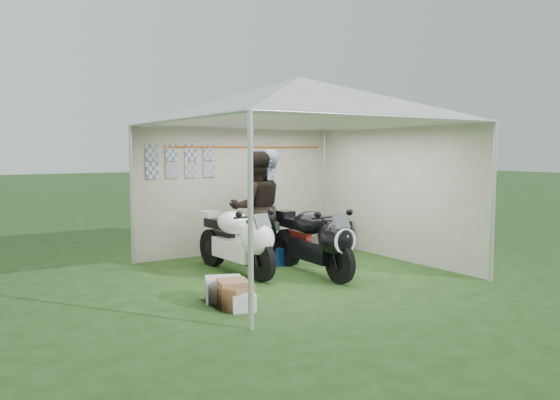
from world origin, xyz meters
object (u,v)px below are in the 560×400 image
Objects in this scene: paddock_stand at (284,256)px; crate_3 at (237,297)px; person_blue_jacket at (267,204)px; crate_2 at (244,302)px; equipment_box at (334,235)px; crate_0 at (223,289)px; crate_1 at (233,293)px; canopy_tent at (299,105)px; motorcycle_white at (239,239)px; person_dark_jacket at (257,208)px; motorcycle_black at (316,239)px.

crate_3 is at bearing -135.95° from paddock_stand.
crate_2 is (-1.87, -2.55, -0.85)m from person_blue_jacket.
equipment_box is (1.58, 0.10, -0.68)m from person_blue_jacket.
paddock_stand is at bearing 37.74° from crate_0.
person_blue_jacket reaches higher than crate_1.
canopy_tent reaches higher than crate_2.
motorcycle_white is 1.83m from crate_3.
crate_3 is (-1.87, -2.39, -0.82)m from person_blue_jacket.
person_blue_jacket reaches higher than person_dark_jacket.
motorcycle_black is (0.95, -0.69, 0.01)m from motorcycle_white.
motorcycle_white is 1.74m from crate_1.
person_dark_jacket reaches higher than crate_3.
canopy_tent is at bearing -143.88° from equipment_box.
canopy_tent reaches higher than crate_3.
canopy_tent is 3.20m from crate_1.
person_dark_jacket is at bearing 53.02° from crate_1.
person_blue_jacket reaches higher than motorcycle_black.
motorcycle_white is (-0.88, 0.31, -2.02)m from canopy_tent.
motorcycle_white is at bearing 59.25° from crate_1.
person_blue_jacket is 3.06m from crate_1.
motorcycle_white reaches higher than crate_2.
canopy_tent reaches higher than equipment_box.
motorcycle_black reaches higher than crate_0.
crate_2 is at bearing -142.44° from equipment_box.
crate_1 is at bearing -155.28° from motorcycle_black.
crate_2 is (-1.85, -1.95, -0.04)m from paddock_stand.
canopy_tent is at bearing 124.79° from person_dark_jacket.
paddock_stand is (0.98, 0.23, -0.41)m from motorcycle_white.
person_dark_jacket reaches higher than crate_1.
canopy_tent is 14.14× the size of crate_3.
canopy_tent is 3.02× the size of person_dark_jacket.
equipment_box is at bearing 37.56° from crate_2.
person_blue_jacket is 1.72m from equipment_box.
person_blue_jacket is at bearing 83.88° from canopy_tent.
crate_3 is (-1.85, -1.79, -0.01)m from paddock_stand.
person_blue_jacket is 2.87m from crate_0.
equipment_box is (2.58, 0.93, -0.28)m from motorcycle_white.
equipment_box reaches higher than crate_3.
person_blue_jacket is at bearing -124.78° from person_dark_jacket.
motorcycle_white is 5.17× the size of paddock_stand.
person_dark_jacket reaches higher than crate_0.
motorcycle_white reaches higher than crate_1.
motorcycle_black is 7.27× the size of crate_2.
crate_1 is 0.88× the size of crate_3.
crate_3 is at bearing -152.70° from motorcycle_black.
person_blue_jacket is 4.77× the size of crate_3.
motorcycle_black is at bearing -135.21° from equipment_box.
person_blue_jacket is (1.00, 0.83, 0.40)m from motorcycle_white.
paddock_stand is at bearing 44.05° from crate_3.
motorcycle_black is at bearing -40.42° from motorcycle_white.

